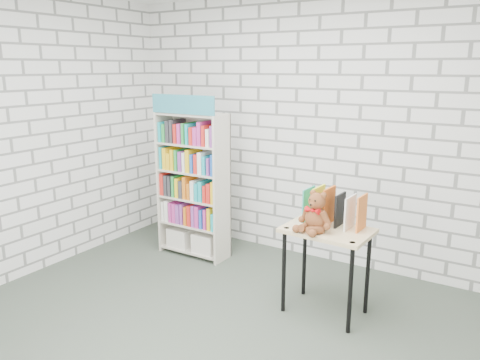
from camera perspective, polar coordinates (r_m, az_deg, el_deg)
The scene contains 6 objects.
ground at distance 3.81m, azimuth -4.12°, elevation -19.05°, with size 4.50×4.50×0.00m, color #3C463B.
room_shell at distance 3.22m, azimuth -4.67°, elevation 8.75°, with size 4.52×4.02×2.81m.
bookshelf at distance 5.13m, azimuth -5.70°, elevation -0.46°, with size 0.79×0.31×1.78m.
display_table at distance 3.98m, azimuth 10.56°, elevation -7.28°, with size 0.73×0.52×0.76m.
table_books at distance 4.00m, azimuth 11.40°, elevation -3.41°, with size 0.50×0.24×0.29m.
teddy_bear at distance 3.84m, azimuth 9.16°, elevation -4.26°, with size 0.30×0.29×0.33m.
Camera 1 is at (1.91, -2.58, 2.06)m, focal length 35.00 mm.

